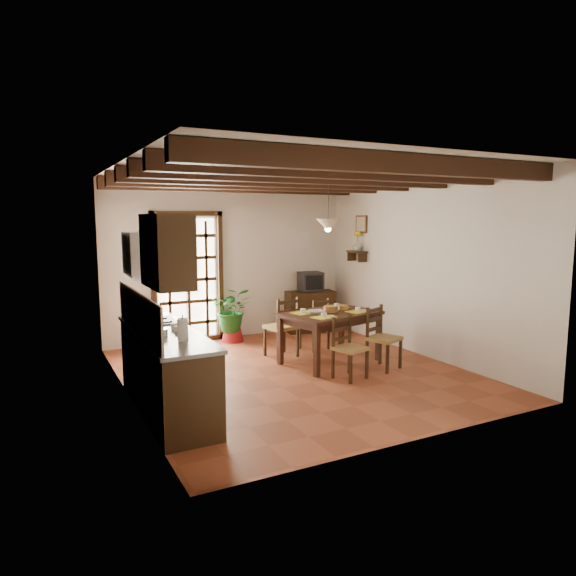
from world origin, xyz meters
TOP-DOWN VIEW (x-y plane):
  - ground_plane at (0.00, 0.00)m, footprint 5.00×5.00m
  - room_shell at (0.00, 0.00)m, footprint 4.52×5.02m
  - ceiling_beams at (0.00, 0.00)m, footprint 4.50×4.34m
  - french_door at (-0.80, 2.45)m, footprint 1.26×0.11m
  - kitchen_counter at (-1.96, -0.60)m, footprint 0.64×2.25m
  - upper_cabinet at (-2.08, -1.30)m, footprint 0.35×0.80m
  - range_hood at (-2.05, -0.05)m, footprint 0.38×0.60m
  - counter_items at (-1.95, -0.51)m, footprint 0.50×1.43m
  - dining_table at (0.72, 0.22)m, footprint 1.58×1.20m
  - chair_near_left at (0.54, -0.56)m, footprint 0.47×0.46m
  - chair_near_right at (1.23, -0.40)m, footprint 0.53×0.52m
  - chair_far_left at (0.22, 0.85)m, footprint 0.51×0.49m
  - chair_far_right at (0.91, 1.01)m, footprint 0.47×0.46m
  - table_setting at (0.72, 0.22)m, footprint 1.03×0.69m
  - table_bowl at (0.47, 0.22)m, footprint 0.25×0.25m
  - sideboard at (1.52, 2.23)m, footprint 0.97×0.55m
  - crt_tv at (1.52, 2.22)m, footprint 0.46×0.44m
  - fuse_box at (1.50, 2.48)m, footprint 0.25×0.03m
  - plant_pot at (-0.10, 2.15)m, footprint 0.40×0.40m
  - potted_plant at (-0.10, 2.15)m, footprint 2.28×2.14m
  - wall_shelf at (2.14, 1.60)m, footprint 0.20×0.42m
  - shelf_vase at (2.14, 1.60)m, footprint 0.15×0.15m
  - shelf_flowers at (2.14, 1.60)m, footprint 0.14×0.14m
  - framed_picture at (2.22, 1.60)m, footprint 0.03×0.32m
  - pendant_lamp at (0.72, 0.32)m, footprint 0.36×0.36m

SIDE VIEW (x-z plane):
  - ground_plane at x=0.00m, z-range 0.00..0.00m
  - plant_pot at x=-0.10m, z-range -0.01..0.23m
  - chair_near_left at x=0.54m, z-range -0.16..0.69m
  - chair_far_right at x=0.91m, z-range -0.16..0.70m
  - chair_near_right at x=1.23m, z-range -0.17..0.73m
  - chair_far_left at x=0.22m, z-range -0.18..0.77m
  - sideboard at x=1.52m, z-range 0.00..0.78m
  - kitchen_counter at x=-1.96m, z-range -0.22..1.16m
  - potted_plant at x=-0.10m, z-range -0.45..1.59m
  - dining_table at x=0.72m, z-range 0.29..1.05m
  - table_bowl at x=0.47m, z-range 0.77..0.82m
  - table_setting at x=0.72m, z-range 0.76..0.86m
  - counter_items at x=-1.95m, z-range 0.83..1.08m
  - crt_tv at x=1.52m, z-range 0.79..1.15m
  - french_door at x=-0.80m, z-range 0.02..2.34m
  - wall_shelf at x=2.14m, z-range 1.41..1.61m
  - shelf_vase at x=2.14m, z-range 1.57..1.73m
  - range_hood at x=-2.05m, z-range 1.46..2.00m
  - fuse_box at x=1.50m, z-range 1.59..1.91m
  - room_shell at x=0.00m, z-range 0.41..3.22m
  - upper_cabinet at x=-2.08m, z-range 1.50..2.20m
  - shelf_flowers at x=2.14m, z-range 1.68..2.04m
  - framed_picture at x=2.22m, z-range 1.89..2.21m
  - pendant_lamp at x=0.72m, z-range 1.66..2.50m
  - ceiling_beams at x=0.00m, z-range 2.59..2.79m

